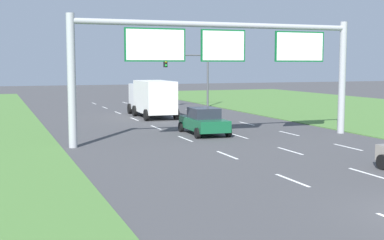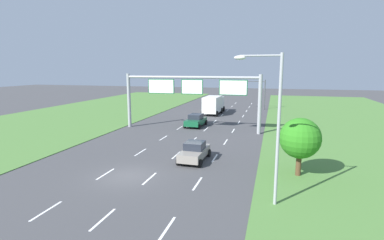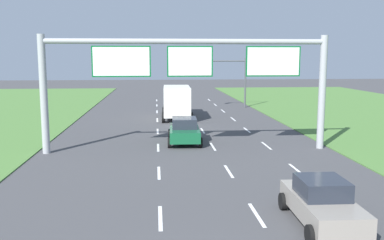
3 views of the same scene
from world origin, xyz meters
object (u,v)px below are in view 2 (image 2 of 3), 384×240
Objects in this scene: traffic_light_mast at (254,89)px; street_lamp at (272,117)px; car_lead_silver at (194,151)px; box_truck at (214,104)px; sign_gantry at (192,91)px; car_near_red at (196,120)px; roadside_tree_near at (300,138)px.

street_lamp reaches higher than traffic_light_mast.
box_truck is (-3.65, 26.37, 0.86)m from car_lead_silver.
sign_gantry reaches higher than car_lead_silver.
street_lamp is (9.88, -21.42, 4.26)m from car_near_red.
car_near_red is 15.03m from car_lead_silver.
roadside_tree_near is at bearing -49.28° from sign_gantry.
sign_gantry is at bearing -88.16° from box_truck.
box_truck reaches higher than car_lead_silver.
traffic_light_mast is at bearing 98.90° from roadside_tree_near.
roadside_tree_near is at bearing -65.61° from box_truck.
traffic_light_mast is at bearing 95.02° from street_lamp.
box_truck is 34.82m from street_lamp.
car_near_red is 1.06× the size of car_lead_silver.
traffic_light_mast is 0.66× the size of street_lamp.
sign_gantry is (0.15, -2.51, 4.12)m from car_near_red.
car_lead_silver is 34.36m from traffic_light_mast.
car_near_red is 20.12m from roadside_tree_near.
street_lamp is 2.00× the size of roadside_tree_near.
car_lead_silver is at bearing 132.01° from street_lamp.
car_near_red is at bearing -88.80° from box_truck.
street_lamp is 6.11m from roadside_tree_near.
roadside_tree_near is (11.72, -13.62, -2.17)m from sign_gantry.
box_truck reaches higher than car_near_red.
street_lamp reaches higher than car_near_red.
box_truck is at bearing 90.39° from sign_gantry.
box_truck is at bearing 99.12° from car_lead_silver.
box_truck is 1.76× the size of roadside_tree_near.
roadside_tree_near is at bearing 69.44° from street_lamp.
traffic_light_mast is at bearing 74.46° from sign_gantry.
box_truck is 30.35m from roadside_tree_near.
street_lamp is at bearing -62.76° from sign_gantry.
box_truck is at bearing 112.94° from roadside_tree_near.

